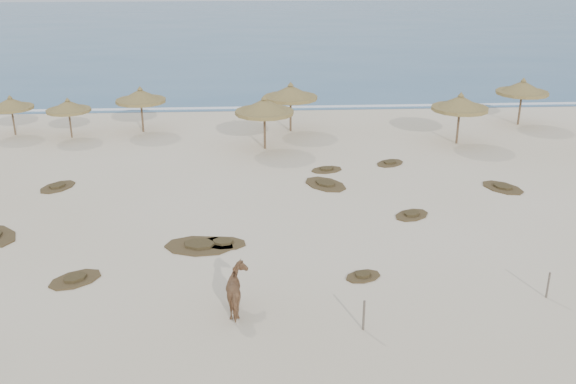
# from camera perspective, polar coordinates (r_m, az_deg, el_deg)

# --- Properties ---
(ground) EXTENTS (160.00, 160.00, 0.00)m
(ground) POSITION_cam_1_polar(r_m,az_deg,el_deg) (23.29, -3.32, -7.61)
(ground) COLOR beige
(ground) RESTS_ON ground
(ocean) EXTENTS (200.00, 100.00, 0.01)m
(ocean) POSITION_cam_1_polar(r_m,az_deg,el_deg) (96.10, -3.52, 14.31)
(ocean) COLOR #2C5B85
(ocean) RESTS_ON ground
(foam_line) EXTENTS (70.00, 0.60, 0.01)m
(foam_line) POSITION_cam_1_polar(r_m,az_deg,el_deg) (47.77, -3.45, 7.48)
(foam_line) COLOR white
(foam_line) RESTS_ON ground
(palapa_0) EXTENTS (3.19, 3.19, 2.55)m
(palapa_0) POSITION_cam_1_polar(r_m,az_deg,el_deg) (43.75, -23.42, 7.19)
(palapa_0) COLOR brown
(palapa_0) RESTS_ON ground
(palapa_1) EXTENTS (3.55, 3.55, 2.53)m
(palapa_1) POSITION_cam_1_polar(r_m,az_deg,el_deg) (41.84, -18.96, 7.19)
(palapa_1) COLOR brown
(palapa_1) RESTS_ON ground
(palapa_2) EXTENTS (4.06, 4.06, 2.95)m
(palapa_2) POSITION_cam_1_polar(r_m,az_deg,el_deg) (41.89, -12.98, 8.27)
(palapa_2) COLOR brown
(palapa_2) RESTS_ON ground
(palapa_3) EXTENTS (3.87, 3.87, 3.20)m
(palapa_3) POSITION_cam_1_polar(r_m,az_deg,el_deg) (37.23, -2.11, 7.54)
(palapa_3) COLOR brown
(palapa_3) RESTS_ON ground
(palapa_4) EXTENTS (4.11, 4.11, 3.19)m
(palapa_4) POSITION_cam_1_polar(r_m,az_deg,el_deg) (40.96, 0.23, 8.79)
(palapa_4) COLOR brown
(palapa_4) RESTS_ON ground
(palapa_5) EXTENTS (3.60, 3.60, 3.15)m
(palapa_5) POSITION_cam_1_polar(r_m,az_deg,el_deg) (39.58, 15.06, 7.59)
(palapa_5) COLOR brown
(palapa_5) RESTS_ON ground
(palapa_6) EXTENTS (4.08, 4.08, 3.15)m
(palapa_6) POSITION_cam_1_polar(r_m,az_deg,el_deg) (45.24, 20.13, 8.65)
(palapa_6) COLOR brown
(palapa_6) RESTS_ON ground
(horse) EXTENTS (0.96, 1.83, 1.49)m
(horse) POSITION_cam_1_polar(r_m,az_deg,el_deg) (20.98, -4.43, -8.77)
(horse) COLOR #9C6D46
(horse) RESTS_ON ground
(fence_post_near) EXTENTS (0.09, 0.09, 1.02)m
(fence_post_near) POSITION_cam_1_polar(r_m,az_deg,el_deg) (20.25, 6.75, -10.83)
(fence_post_near) COLOR brown
(fence_post_near) RESTS_ON ground
(fence_post_far) EXTENTS (0.07, 0.07, 0.95)m
(fence_post_far) POSITION_cam_1_polar(r_m,az_deg,el_deg) (23.50, 22.11, -7.68)
(fence_post_far) COLOR brown
(fence_post_far) RESTS_ON ground
(scrub_2) EXTENTS (2.04, 1.47, 0.16)m
(scrub_2) POSITION_cam_1_polar(r_m,az_deg,el_deg) (25.84, -5.81, -4.52)
(scrub_2) COLOR brown
(scrub_2) RESTS_ON ground
(scrub_3) EXTENTS (2.76, 2.99, 0.16)m
(scrub_3) POSITION_cam_1_polar(r_m,az_deg,el_deg) (32.04, 3.34, 0.72)
(scrub_3) COLOR brown
(scrub_3) RESTS_ON ground
(scrub_4) EXTENTS (2.10, 1.96, 0.16)m
(scrub_4) POSITION_cam_1_polar(r_m,az_deg,el_deg) (28.86, 10.94, -2.00)
(scrub_4) COLOR brown
(scrub_4) RESTS_ON ground
(scrub_5) EXTENTS (2.41, 2.66, 0.16)m
(scrub_5) POSITION_cam_1_polar(r_m,az_deg,el_deg) (33.27, 18.53, 0.40)
(scrub_5) COLOR brown
(scrub_5) RESTS_ON ground
(scrub_6) EXTENTS (2.14, 2.39, 0.16)m
(scrub_6) POSITION_cam_1_polar(r_m,az_deg,el_deg) (33.63, -19.80, 0.46)
(scrub_6) COLOR brown
(scrub_6) RESTS_ON ground
(scrub_7) EXTENTS (2.00, 1.63, 0.16)m
(scrub_7) POSITION_cam_1_polar(r_m,az_deg,el_deg) (34.16, 3.46, 2.02)
(scrub_7) COLOR brown
(scrub_7) RESTS_ON ground
(scrub_9) EXTENTS (3.01, 2.16, 0.16)m
(scrub_9) POSITION_cam_1_polar(r_m,az_deg,el_deg) (25.75, -7.89, -4.73)
(scrub_9) COLOR brown
(scrub_9) RESTS_ON ground
(scrub_10) EXTENTS (2.07, 1.96, 0.16)m
(scrub_10) POSITION_cam_1_polar(r_m,az_deg,el_deg) (35.58, 9.05, 2.57)
(scrub_10) COLOR brown
(scrub_10) RESTS_ON ground
(scrub_11) EXTENTS (2.29, 2.17, 0.16)m
(scrub_11) POSITION_cam_1_polar(r_m,az_deg,el_deg) (24.28, -18.39, -7.35)
(scrub_11) COLOR brown
(scrub_11) RESTS_ON ground
(scrub_12) EXTENTS (1.62, 1.38, 0.16)m
(scrub_12) POSITION_cam_1_polar(r_m,az_deg,el_deg) (23.42, 6.69, -7.42)
(scrub_12) COLOR brown
(scrub_12) RESTS_ON ground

